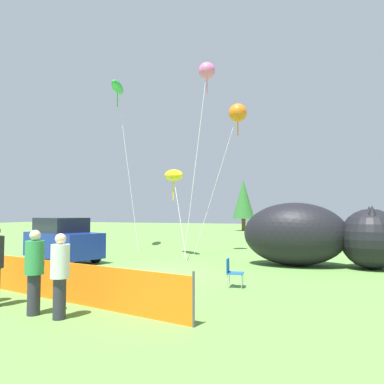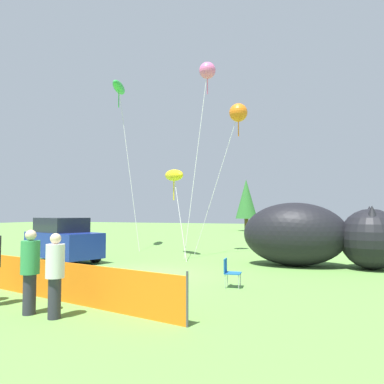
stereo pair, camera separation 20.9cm
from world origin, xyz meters
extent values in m
plane|color=#609342|center=(0.00, 0.00, 0.00)|extent=(120.00, 120.00, 0.00)
cube|color=navy|center=(-4.92, 1.72, 0.78)|extent=(4.21, 2.94, 1.08)
cube|color=#1E232D|center=(-5.10, 1.78, 1.64)|extent=(2.53, 2.23, 0.65)
cylinder|color=black|center=(-3.51, 2.12, 0.29)|extent=(0.62, 0.42, 0.57)
cylinder|color=black|center=(-4.09, 0.51, 0.29)|extent=(0.62, 0.42, 0.57)
cylinder|color=black|center=(-5.75, 2.93, 0.29)|extent=(0.62, 0.42, 0.57)
cylinder|color=black|center=(-6.33, 1.32, 0.29)|extent=(0.62, 0.42, 0.57)
cube|color=#1959A5|center=(3.55, -1.04, 0.42)|extent=(0.52, 0.52, 0.03)
cube|color=#1959A5|center=(3.33, -1.07, 0.63)|extent=(0.08, 0.44, 0.42)
cylinder|color=#A5A5AD|center=(3.73, -0.82, 0.21)|extent=(0.02, 0.02, 0.42)
cylinder|color=#A5A5AD|center=(3.77, -1.22, 0.21)|extent=(0.02, 0.02, 0.42)
cylinder|color=#A5A5AD|center=(3.34, -0.87, 0.21)|extent=(0.02, 0.02, 0.42)
cylinder|color=#A5A5AD|center=(3.38, -1.26, 0.21)|extent=(0.02, 0.02, 0.42)
ellipsoid|color=black|center=(4.80, 4.22, 1.30)|extent=(4.27, 2.69, 2.61)
ellipsoid|color=white|center=(4.80, 4.22, 0.72)|extent=(2.74, 2.01, 1.17)
sphere|color=black|center=(7.69, 4.28, 1.17)|extent=(2.35, 2.35, 2.35)
cone|color=black|center=(7.69, 4.87, 2.11)|extent=(0.66, 0.66, 0.70)
cone|color=black|center=(7.69, 3.69, 2.11)|extent=(0.66, 0.66, 0.70)
cube|color=orange|center=(0.46, -4.32, 0.48)|extent=(6.52, 1.50, 0.97)
cylinder|color=#4C4C51|center=(3.71, -5.06, 0.53)|extent=(0.05, 0.05, 1.07)
cylinder|color=#2D2D38|center=(0.19, -5.45, 0.43)|extent=(0.27, 0.27, 0.87)
cylinder|color=#338C4C|center=(0.19, -5.45, 1.23)|extent=(0.40, 0.40, 0.72)
sphere|color=beige|center=(0.19, -5.45, 1.70)|extent=(0.23, 0.23, 0.23)
cylinder|color=#2D2D38|center=(0.92, -5.51, 0.42)|extent=(0.26, 0.26, 0.84)
cylinder|color=silver|center=(0.92, -5.51, 1.19)|extent=(0.38, 0.38, 0.70)
sphere|color=beige|center=(0.92, -5.51, 1.65)|extent=(0.23, 0.23, 0.23)
cylinder|color=silver|center=(-5.22, 7.75, 5.10)|extent=(2.43, 1.49, 10.21)
ellipsoid|color=green|center=(-6.41, 8.48, 10.21)|extent=(1.89, 3.17, 1.01)
cylinder|color=green|center=(-6.41, 8.48, 9.51)|extent=(0.06, 0.06, 1.20)
cylinder|color=silver|center=(-0.62, 4.81, 2.07)|extent=(1.59, 2.14, 4.15)
ellipsoid|color=yellow|center=(-1.39, 5.87, 4.13)|extent=(1.90, 1.91, 0.77)
cylinder|color=yellow|center=(-1.39, 5.87, 3.43)|extent=(0.06, 0.06, 1.20)
cylinder|color=silver|center=(-0.08, 5.72, 4.93)|extent=(0.39, 2.45, 9.87)
sphere|color=pink|center=(0.10, 6.93, 9.86)|extent=(0.89, 0.89, 0.89)
cylinder|color=pink|center=(0.10, 6.93, 9.16)|extent=(0.06, 0.06, 1.20)
cylinder|color=silver|center=(0.57, 7.05, 3.80)|extent=(2.09, 1.35, 7.61)
sphere|color=orange|center=(1.60, 7.71, 7.61)|extent=(0.99, 0.99, 0.99)
cylinder|color=orange|center=(1.60, 7.71, 6.91)|extent=(0.06, 0.06, 1.20)
cylinder|color=brown|center=(-3.61, 32.54, 0.74)|extent=(0.47, 0.47, 1.48)
cone|color=#2D6B2D|center=(-3.61, 32.54, 3.84)|extent=(2.60, 2.60, 4.73)
camera|label=1|loc=(6.21, -11.91, 2.20)|focal=35.00mm
camera|label=2|loc=(6.41, -11.84, 2.20)|focal=35.00mm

